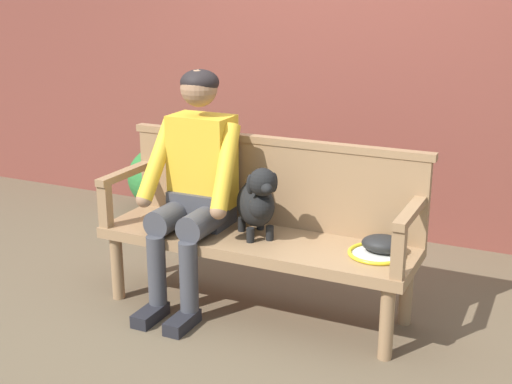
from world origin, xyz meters
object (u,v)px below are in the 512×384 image
(dog_on_bench, at_px, (257,201))
(garden_bench, at_px, (256,246))
(person_seated, at_px, (195,180))
(tennis_racket, at_px, (380,252))
(baseball_glove, at_px, (383,244))

(dog_on_bench, bearing_deg, garden_bench, 134.97)
(person_seated, relative_size, dog_on_bench, 3.19)
(person_seated, relative_size, tennis_racket, 2.26)
(dog_on_bench, distance_m, tennis_racket, 0.69)
(dog_on_bench, xyz_separation_m, baseball_glove, (0.67, 0.08, -0.16))
(garden_bench, distance_m, dog_on_bench, 0.26)
(baseball_glove, bearing_deg, tennis_racket, -115.16)
(garden_bench, distance_m, baseball_glove, 0.69)
(baseball_glove, bearing_deg, person_seated, 178.20)
(garden_bench, height_order, baseball_glove, baseball_glove)
(tennis_racket, distance_m, baseball_glove, 0.04)
(dog_on_bench, height_order, baseball_glove, dog_on_bench)
(dog_on_bench, xyz_separation_m, tennis_racket, (0.66, 0.06, -0.20))
(tennis_racket, bearing_deg, person_seated, -176.89)
(person_seated, xyz_separation_m, dog_on_bench, (0.38, -0.00, -0.07))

